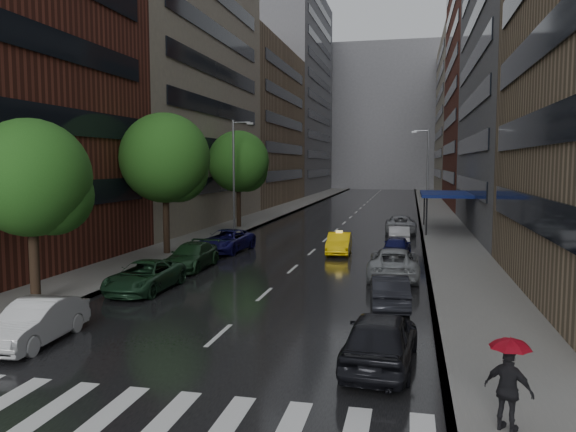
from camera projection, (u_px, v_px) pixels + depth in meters
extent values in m
plane|color=gray|center=(168.00, 381.00, 14.77)|extent=(220.00, 220.00, 0.00)
cube|color=black|center=(354.00, 214.00, 63.40)|extent=(14.00, 140.00, 0.01)
cube|color=gray|center=(277.00, 212.00, 65.31)|extent=(4.00, 140.00, 0.15)
cube|color=gray|center=(436.00, 215.00, 61.48)|extent=(4.00, 140.00, 0.15)
cube|color=silver|center=(6.00, 400.00, 13.52)|extent=(0.55, 2.80, 0.01)
cube|color=silver|center=(58.00, 406.00, 13.22)|extent=(0.55, 2.80, 0.01)
cube|color=silver|center=(112.00, 411.00, 12.93)|extent=(0.55, 2.80, 0.01)
cube|color=silver|center=(168.00, 417.00, 12.63)|extent=(0.55, 2.80, 0.01)
cube|color=silver|center=(227.00, 423.00, 12.33)|extent=(0.55, 2.80, 0.01)
cube|color=silver|center=(289.00, 430.00, 12.03)|extent=(0.55, 2.80, 0.01)
cube|color=gray|center=(178.00, 40.00, 51.37)|extent=(8.00, 28.00, 34.00)
cube|color=#937A5B|center=(259.00, 126.00, 79.17)|extent=(8.00, 28.00, 22.00)
cube|color=slate|center=(300.00, 94.00, 107.60)|extent=(8.00, 32.00, 38.00)
cube|color=slate|center=(524.00, 85.00, 45.47)|extent=(8.00, 28.00, 24.00)
cube|color=maroon|center=(483.00, 67.00, 72.14)|extent=(8.00, 28.00, 36.00)
cube|color=gray|center=(462.00, 117.00, 101.70)|extent=(8.00, 32.00, 28.00)
cube|color=slate|center=(384.00, 118.00, 128.04)|extent=(40.00, 14.00, 32.00)
cylinder|color=#382619|center=(34.00, 254.00, 22.53)|extent=(0.40, 0.40, 4.11)
sphere|color=#1E5116|center=(31.00, 178.00, 22.24)|extent=(4.70, 4.70, 4.70)
cylinder|color=#382619|center=(166.00, 217.00, 34.68)|extent=(0.40, 0.40, 4.83)
sphere|color=#1E5116|center=(165.00, 158.00, 34.34)|extent=(5.52, 5.52, 5.52)
cylinder|color=#382619|center=(239.00, 202.00, 49.30)|extent=(0.40, 0.40, 4.70)
sphere|color=#1E5116|center=(238.00, 161.00, 48.97)|extent=(5.37, 5.37, 5.37)
imported|color=yellow|center=(339.00, 243.00, 35.44)|extent=(1.59, 4.10, 1.33)
imported|color=silver|center=(36.00, 322.00, 17.79)|extent=(1.70, 4.28, 1.38)
imported|color=#193822|center=(145.00, 276.00, 25.05)|extent=(2.24, 4.83, 1.34)
imported|color=#16321B|center=(192.00, 256.00, 30.43)|extent=(1.97, 4.77, 1.38)
imported|color=#110F47|center=(227.00, 241.00, 36.20)|extent=(2.85, 5.33, 1.42)
imported|color=black|center=(380.00, 339.00, 15.71)|extent=(2.20, 4.83, 1.61)
imported|color=black|center=(389.00, 291.00, 22.23)|extent=(1.78, 4.17, 1.34)
imported|color=gray|center=(394.00, 263.00, 28.09)|extent=(2.52, 5.37, 1.49)
imported|color=#0D0E3C|center=(397.00, 246.00, 34.10)|extent=(1.78, 4.01, 1.34)
imported|color=#949599|center=(399.00, 235.00, 39.38)|extent=(1.60, 4.09, 1.33)
imported|color=gray|center=(400.00, 224.00, 45.98)|extent=(2.59, 5.34, 1.46)
imported|color=black|center=(509.00, 390.00, 11.61)|extent=(1.10, 0.90, 1.76)
imported|color=#B30D20|center=(510.00, 354.00, 11.53)|extent=(0.82, 0.82, 0.72)
cylinder|color=gray|center=(234.00, 176.00, 45.17)|extent=(0.18, 0.18, 9.00)
cube|color=gray|center=(250.00, 124.00, 44.48)|extent=(0.50, 0.22, 0.16)
cylinder|color=gray|center=(428.00, 174.00, 56.44)|extent=(0.18, 0.18, 9.00)
cube|color=gray|center=(414.00, 132.00, 56.35)|extent=(0.50, 0.22, 0.16)
cube|color=navy|center=(445.00, 194.00, 46.60)|extent=(4.00, 8.00, 0.25)
cylinder|color=black|center=(426.00, 216.00, 43.39)|extent=(0.12, 0.12, 3.00)
cylinder|color=black|center=(424.00, 208.00, 50.78)|extent=(0.12, 0.12, 3.00)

